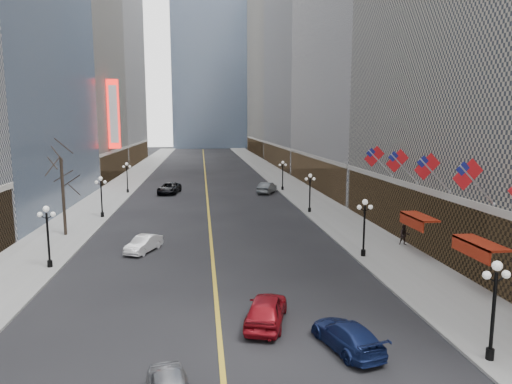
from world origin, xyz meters
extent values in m
cube|color=gray|center=(14.00, 70.00, 0.07)|extent=(6.00, 230.00, 0.15)
cube|color=gray|center=(-14.00, 70.00, 0.07)|extent=(6.00, 230.00, 0.15)
cube|color=gold|center=(0.00, 80.00, 0.01)|extent=(0.25, 200.00, 0.02)
cube|color=#4E3E34|center=(18.40, 29.00, 2.60)|extent=(2.80, 41.00, 5.00)
cube|color=#4E3E34|center=(18.40, 68.00, 2.60)|extent=(2.80, 35.00, 5.00)
cube|color=gray|center=(30.00, 106.00, 24.00)|extent=(26.00, 40.00, 48.00)
cube|color=#4E3E34|center=(18.40, 106.00, 2.60)|extent=(2.80, 39.00, 5.00)
cube|color=gray|center=(30.00, 149.00, 31.00)|extent=(26.00, 46.00, 62.00)
cube|color=#4E3E34|center=(18.40, 149.00, 2.60)|extent=(2.80, 45.00, 5.00)
cube|color=gray|center=(-30.00, 87.00, 25.00)|extent=(26.00, 30.00, 50.00)
cube|color=#4E3E34|center=(-18.40, 87.00, 2.60)|extent=(2.80, 29.00, 5.00)
cube|color=beige|center=(-30.00, 121.00, 36.00)|extent=(26.00, 38.00, 72.00)
cube|color=#4E3E34|center=(-18.40, 121.00, 2.60)|extent=(2.80, 37.00, 5.00)
cylinder|color=black|center=(11.80, 14.00, 0.40)|extent=(0.36, 0.36, 0.50)
cylinder|color=black|center=(11.80, 14.00, 2.15)|extent=(0.16, 0.16, 4.00)
sphere|color=white|center=(11.80, 14.00, 4.45)|extent=(0.44, 0.44, 0.44)
sphere|color=white|center=(11.35, 14.00, 4.05)|extent=(0.36, 0.36, 0.36)
sphere|color=white|center=(12.25, 14.00, 4.05)|extent=(0.36, 0.36, 0.36)
cylinder|color=black|center=(11.80, 30.00, 0.40)|extent=(0.36, 0.36, 0.50)
cylinder|color=black|center=(11.80, 30.00, 2.15)|extent=(0.16, 0.16, 4.00)
sphere|color=white|center=(11.80, 30.00, 4.45)|extent=(0.44, 0.44, 0.44)
sphere|color=white|center=(11.35, 30.00, 4.05)|extent=(0.36, 0.36, 0.36)
sphere|color=white|center=(12.25, 30.00, 4.05)|extent=(0.36, 0.36, 0.36)
cylinder|color=black|center=(11.80, 48.00, 0.40)|extent=(0.36, 0.36, 0.50)
cylinder|color=black|center=(11.80, 48.00, 2.15)|extent=(0.16, 0.16, 4.00)
sphere|color=white|center=(11.80, 48.00, 4.45)|extent=(0.44, 0.44, 0.44)
sphere|color=white|center=(11.35, 48.00, 4.05)|extent=(0.36, 0.36, 0.36)
sphere|color=white|center=(12.25, 48.00, 4.05)|extent=(0.36, 0.36, 0.36)
cylinder|color=black|center=(11.80, 66.00, 0.40)|extent=(0.36, 0.36, 0.50)
cylinder|color=black|center=(11.80, 66.00, 2.15)|extent=(0.16, 0.16, 4.00)
sphere|color=white|center=(11.80, 66.00, 4.45)|extent=(0.44, 0.44, 0.44)
sphere|color=white|center=(11.35, 66.00, 4.05)|extent=(0.36, 0.36, 0.36)
sphere|color=white|center=(12.25, 66.00, 4.05)|extent=(0.36, 0.36, 0.36)
cylinder|color=black|center=(-11.80, 30.00, 0.40)|extent=(0.36, 0.36, 0.50)
cylinder|color=black|center=(-11.80, 30.00, 2.15)|extent=(0.16, 0.16, 4.00)
sphere|color=white|center=(-11.80, 30.00, 4.45)|extent=(0.44, 0.44, 0.44)
sphere|color=white|center=(-12.25, 30.00, 4.05)|extent=(0.36, 0.36, 0.36)
sphere|color=white|center=(-11.35, 30.00, 4.05)|extent=(0.36, 0.36, 0.36)
cylinder|color=black|center=(-11.80, 48.00, 0.40)|extent=(0.36, 0.36, 0.50)
cylinder|color=black|center=(-11.80, 48.00, 2.15)|extent=(0.16, 0.16, 4.00)
sphere|color=white|center=(-11.80, 48.00, 4.45)|extent=(0.44, 0.44, 0.44)
sphere|color=white|center=(-12.25, 48.00, 4.05)|extent=(0.36, 0.36, 0.36)
sphere|color=white|center=(-11.35, 48.00, 4.05)|extent=(0.36, 0.36, 0.36)
cylinder|color=black|center=(-11.80, 66.00, 0.40)|extent=(0.36, 0.36, 0.50)
cylinder|color=black|center=(-11.80, 66.00, 2.15)|extent=(0.16, 0.16, 4.00)
sphere|color=white|center=(-11.80, 66.00, 4.45)|extent=(0.44, 0.44, 0.44)
sphere|color=white|center=(-12.25, 66.00, 4.05)|extent=(0.36, 0.36, 0.36)
sphere|color=white|center=(-11.35, 66.00, 4.05)|extent=(0.36, 0.36, 0.36)
cylinder|color=#B2B2B7|center=(15.80, 22.00, 6.80)|extent=(2.49, 0.12, 2.49)
cube|color=red|center=(15.15, 22.00, 7.45)|extent=(1.94, 0.04, 1.94)
cube|color=navy|center=(14.80, 22.00, 7.80)|extent=(0.88, 0.06, 0.88)
cylinder|color=#B2B2B7|center=(15.80, 27.00, 6.80)|extent=(2.49, 0.12, 2.49)
cube|color=red|center=(15.15, 27.00, 7.45)|extent=(1.94, 0.04, 1.94)
cube|color=navy|center=(14.80, 27.00, 7.80)|extent=(0.88, 0.06, 0.88)
cylinder|color=#B2B2B7|center=(15.80, 32.00, 6.80)|extent=(2.49, 0.12, 2.49)
cube|color=red|center=(15.15, 32.00, 7.45)|extent=(1.94, 0.04, 1.94)
cube|color=navy|center=(14.80, 32.00, 7.80)|extent=(0.88, 0.06, 0.88)
cylinder|color=#B2B2B7|center=(15.80, 37.00, 6.80)|extent=(2.49, 0.12, 2.49)
cube|color=red|center=(15.15, 37.00, 7.45)|extent=(1.94, 0.04, 1.94)
cube|color=navy|center=(14.80, 37.00, 7.80)|extent=(0.88, 0.06, 0.88)
cube|color=maroon|center=(16.30, 22.00, 3.20)|extent=(1.40, 4.00, 0.15)
cube|color=maroon|center=(15.65, 22.00, 2.80)|extent=(0.10, 4.00, 0.90)
cube|color=maroon|center=(16.30, 30.00, 3.20)|extent=(1.40, 4.00, 0.15)
cube|color=maroon|center=(15.65, 30.00, 2.80)|extent=(0.10, 4.00, 0.90)
cube|color=red|center=(-15.90, 80.00, 12.00)|extent=(2.00, 0.50, 12.00)
cube|color=white|center=(-15.85, 80.00, 12.00)|extent=(1.40, 0.55, 10.00)
cylinder|color=#2D231C|center=(-13.50, 40.00, 3.75)|extent=(0.28, 0.28, 7.20)
imported|color=silver|center=(-5.57, 33.74, 0.67)|extent=(2.93, 4.29, 1.34)
imported|color=black|center=(-5.58, 65.11, 0.82)|extent=(3.62, 6.27, 1.64)
imported|color=navy|center=(5.90, 15.97, 0.66)|extent=(2.93, 4.85, 1.31)
imported|color=maroon|center=(2.51, 19.05, 0.81)|extent=(3.13, 5.09, 1.62)
imported|color=#474B4E|center=(9.00, 63.61, 0.84)|extent=(3.70, 5.38, 1.68)
imported|color=black|center=(16.40, 32.71, 1.02)|extent=(0.92, 0.63, 1.74)
camera|label=1|loc=(-0.74, -3.48, 10.53)|focal=32.00mm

